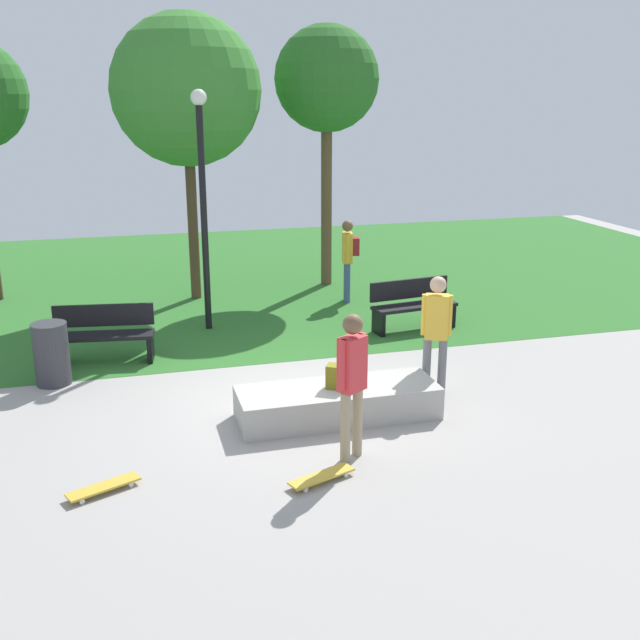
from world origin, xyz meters
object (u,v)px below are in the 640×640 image
Objects in this scene: skateboard_spare at (104,487)px; tree_broad_elm at (327,81)px; lamp_post at (203,188)px; trash_bin at (51,354)px; skateboard_by_ledge at (322,476)px; pedestrian_with_backpack at (348,253)px; park_bench_near_lamppost at (413,304)px; park_bench_far_left at (103,333)px; skater_watching at (436,326)px; backpack_on_ledge at (337,377)px; tree_young_birch at (186,91)px; skater_performing_trick at (352,375)px; concrete_ledge at (338,402)px.

tree_broad_elm reaches higher than skateboard_spare.
trash_bin is at bearing -140.20° from lamp_post.
skateboard_by_ledge is at bearing -85.24° from lamp_post.
pedestrian_with_backpack reaches higher than skateboard_by_ledge.
park_bench_near_lamppost is 1.75× the size of trash_bin.
park_bench_far_left is 0.29× the size of tree_broad_elm.
skateboard_by_ledge is at bearing -137.79° from skater_watching.
skateboard_by_ledge is 0.50× the size of park_bench_near_lamppost.
tree_young_birch reaches higher than backpack_on_ledge.
tree_young_birch is at bearing 97.08° from skater_performing_trick.
skater_watching is at bearing -92.51° from tree_broad_elm.
skater_watching is 5.13m from lamp_post.
tree_young_birch is (-3.62, 3.27, 3.76)m from park_bench_near_lamppost.
backpack_on_ledge reaches higher than skateboard_by_ledge.
skateboard_by_ledge is 6.59m from lamp_post.
pedestrian_with_backpack reaches higher than trash_bin.
park_bench_near_lamppost reaches higher than concrete_ledge.
trash_bin is at bearing -131.44° from park_bench_far_left.
skater_performing_trick is at bearing -119.84° from park_bench_near_lamppost.
tree_young_birch is (-2.72, 6.31, 3.21)m from skater_watching.
backpack_on_ledge is at bearing 67.76° from skateboard_by_ledge.
pedestrian_with_backpack is at bearing 105.10° from park_bench_near_lamppost.
concrete_ledge is at bearing -75.20° from lamp_post.
park_bench_near_lamppost is 5.46m from tree_broad_elm.
park_bench_near_lamppost is 0.39× the size of lamp_post.
skateboard_by_ledge is 0.50× the size of park_bench_far_left.
skater_performing_trick is at bearing -98.77° from concrete_ledge.
tree_young_birch is at bearing 137.93° from park_bench_near_lamppost.
skater_performing_trick is at bearing -68.64° from backpack_on_ledge.
park_bench_near_lamppost is at bearing -15.41° from lamp_post.
skater_performing_trick is 0.42× the size of lamp_post.
trash_bin reaches higher than park_bench_near_lamppost.
backpack_on_ledge is at bearing -80.34° from tree_young_birch.
skater_watching is at bearing -19.62° from trash_bin.
trash_bin is (-3.58, 3.45, -0.58)m from skater_performing_trick.
skateboard_spare is 0.49× the size of park_bench_near_lamppost.
park_bench_far_left is (-3.01, 3.15, -0.11)m from backpack_on_ledge.
tree_young_birch reaches higher than lamp_post.
backpack_on_ledge is 0.18× the size of skater_performing_trick.
backpack_on_ledge is at bearing -31.64° from trash_bin.
lamp_post reaches higher than park_bench_near_lamppost.
concrete_ledge is 1.63× the size of park_bench_near_lamppost.
lamp_post reaches higher than trash_bin.
skater_performing_trick is 0.31× the size of tree_young_birch.
skater_watching is 7.57m from tree_broad_elm.
skater_performing_trick reaches higher than pedestrian_with_backpack.
concrete_ledge is 5.17m from lamp_post.
skater_watching is 2.14× the size of skateboard_by_ledge.
skateboard_spare is at bearing -120.22° from tree_broad_elm.
lamp_post is at bearing 124.03° from skater_watching.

